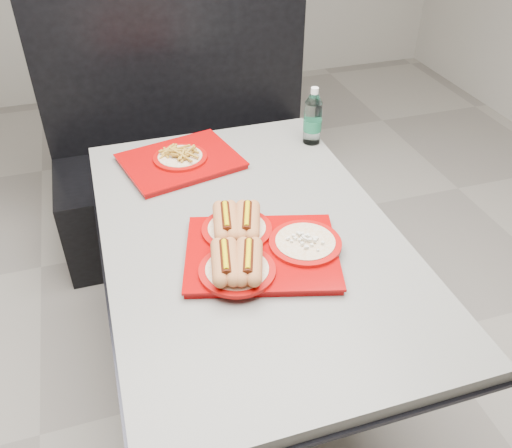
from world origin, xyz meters
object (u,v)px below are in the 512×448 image
object	(u,v)px
booth_bench	(188,160)
tray_near	(255,247)
diner_table	(250,270)
tray_far	(180,159)
water_bottle	(313,119)

from	to	relation	value
booth_bench	tray_near	bearing A→B (deg)	-90.89
diner_table	booth_bench	distance (m)	1.11
booth_bench	tray_far	distance (m)	0.74
tray_near	water_bottle	bearing A→B (deg)	55.14
tray_near	water_bottle	size ratio (longest dim) A/B	2.28
tray_near	tray_far	bearing A→B (deg)	100.36
diner_table	water_bottle	distance (m)	0.69
diner_table	tray_far	bearing A→B (deg)	105.13
tray_near	booth_bench	bearing A→B (deg)	89.11
booth_bench	tray_near	world-z (taller)	booth_bench
tray_near	tray_far	xyz separation A→B (m)	(-0.11, 0.59, -0.01)
water_bottle	tray_far	bearing A→B (deg)	-178.15
water_bottle	tray_near	bearing A→B (deg)	-124.86
diner_table	tray_near	world-z (taller)	tray_near
diner_table	water_bottle	world-z (taller)	water_bottle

